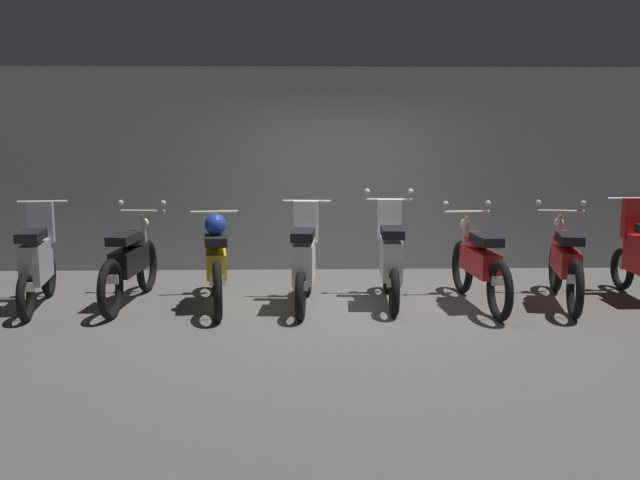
% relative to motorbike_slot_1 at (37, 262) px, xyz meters
% --- Properties ---
extents(ground_plane, '(80.00, 80.00, 0.00)m').
position_rel_motorbike_slot_1_xyz_m(ground_plane, '(3.50, -0.21, -0.52)').
color(ground_plane, '#565451').
extents(back_wall, '(16.98, 0.30, 2.83)m').
position_rel_motorbike_slot_1_xyz_m(back_wall, '(3.50, 2.23, 0.89)').
color(back_wall, gray).
rests_on(back_wall, ground).
extents(motorbike_slot_1, '(0.56, 1.68, 1.18)m').
position_rel_motorbike_slot_1_xyz_m(motorbike_slot_1, '(0.00, 0.00, 0.00)').
color(motorbike_slot_1, black).
rests_on(motorbike_slot_1, ground).
extents(motorbike_slot_2, '(0.59, 1.95, 1.15)m').
position_rel_motorbike_slot_1_xyz_m(motorbike_slot_2, '(1.01, 0.14, -0.03)').
color(motorbike_slot_2, black).
rests_on(motorbike_slot_2, ground).
extents(motorbike_slot_3, '(0.56, 1.95, 1.08)m').
position_rel_motorbike_slot_1_xyz_m(motorbike_slot_3, '(2.00, 0.02, 0.00)').
color(motorbike_slot_3, black).
rests_on(motorbike_slot_3, ground).
extents(motorbike_slot_4, '(0.56, 1.68, 1.18)m').
position_rel_motorbike_slot_1_xyz_m(motorbike_slot_4, '(3.00, -0.04, 0.00)').
color(motorbike_slot_4, black).
rests_on(motorbike_slot_4, ground).
extents(motorbike_slot_5, '(0.59, 1.68, 1.29)m').
position_rel_motorbike_slot_1_xyz_m(motorbike_slot_5, '(4.00, 0.12, 0.00)').
color(motorbike_slot_5, black).
rests_on(motorbike_slot_5, ground).
extents(motorbike_slot_6, '(0.59, 1.95, 1.15)m').
position_rel_motorbike_slot_1_xyz_m(motorbike_slot_6, '(4.99, -0.04, -0.03)').
color(motorbike_slot_6, black).
rests_on(motorbike_slot_6, ground).
extents(motorbike_slot_7, '(0.62, 1.93, 1.15)m').
position_rel_motorbike_slot_1_xyz_m(motorbike_slot_7, '(6.00, 0.00, -0.03)').
color(motorbike_slot_7, black).
rests_on(motorbike_slot_7, ground).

